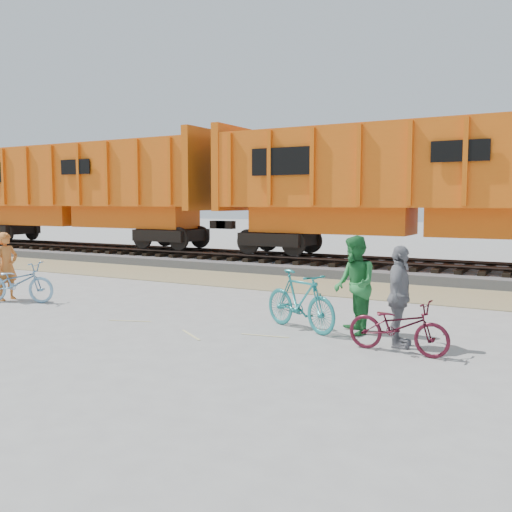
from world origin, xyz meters
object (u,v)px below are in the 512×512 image
object	(u,v)px
hopper_car_left	(80,189)
person_woman	(399,296)
bicycle_blue	(17,282)
bicycle_teal	(300,300)
bicycle_maroon	(398,326)
person_man	(355,285)
hopper_car_center	(422,183)
person_solo	(7,266)

from	to	relation	value
hopper_car_left	person_woman	size ratio (longest dim) A/B	8.25
bicycle_blue	bicycle_teal	bearing A→B (deg)	-105.32
bicycle_maroon	person_man	world-z (taller)	person_man
hopper_car_center	bicycle_maroon	size ratio (longest dim) A/B	8.47
hopper_car_left	bicycle_blue	world-z (taller)	hopper_car_left
bicycle_blue	person_man	size ratio (longest dim) A/B	1.03
hopper_car_left	bicycle_blue	distance (m)	12.40
hopper_car_left	bicycle_blue	xyz separation A→B (m)	(7.65, -9.43, -2.52)
bicycle_blue	person_man	xyz separation A→B (m)	(8.19, 0.79, 0.41)
hopper_car_center	person_man	bearing A→B (deg)	-84.45
bicycle_teal	person_man	size ratio (longest dim) A/B	1.04
hopper_car_left	hopper_car_center	xyz separation A→B (m)	(15.00, 0.00, 0.00)
person_solo	person_man	distance (m)	8.72
bicycle_blue	person_solo	distance (m)	0.62
person_solo	hopper_car_center	bearing A→B (deg)	-40.73
hopper_car_center	person_woman	distance (m)	9.61
bicycle_teal	bicycle_blue	bearing A→B (deg)	118.00
bicycle_blue	bicycle_maroon	world-z (taller)	bicycle_blue
hopper_car_left	person_woman	distance (m)	19.27
hopper_car_left	person_solo	size ratio (longest dim) A/B	8.38
person_solo	person_woman	size ratio (longest dim) A/B	0.98
person_solo	person_woman	world-z (taller)	person_woman
hopper_car_center	bicycle_maroon	bearing A→B (deg)	-78.76
bicycle_maroon	person_man	bearing A→B (deg)	52.51
hopper_car_center	bicycle_blue	bearing A→B (deg)	-127.95
person_solo	bicycle_teal	bearing A→B (deg)	-87.00
hopper_car_left	person_solo	xyz separation A→B (m)	(7.15, -9.33, -2.17)
bicycle_teal	person_man	world-z (taller)	person_man
bicycle_teal	person_solo	distance (m)	7.71
bicycle_blue	bicycle_teal	world-z (taller)	bicycle_teal
hopper_car_left	person_woman	xyz separation A→B (m)	(16.81, -9.19, -2.16)
bicycle_maroon	bicycle_teal	bearing A→B (deg)	74.28
hopper_car_left	bicycle_maroon	world-z (taller)	hopper_car_left
hopper_car_left	bicycle_teal	world-z (taller)	hopper_car_left
bicycle_blue	person_woman	size ratio (longest dim) A/B	1.10
hopper_car_center	bicycle_maroon	xyz separation A→B (m)	(1.91, -9.59, -2.57)
person_man	person_woman	bearing A→B (deg)	24.60
bicycle_blue	hopper_car_left	bearing A→B (deg)	19.05
hopper_car_center	person_man	world-z (taller)	hopper_car_center
bicycle_blue	person_man	bearing A→B (deg)	-104.50
hopper_car_left	person_man	distance (m)	18.16
bicycle_blue	hopper_car_center	bearing A→B (deg)	-57.96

